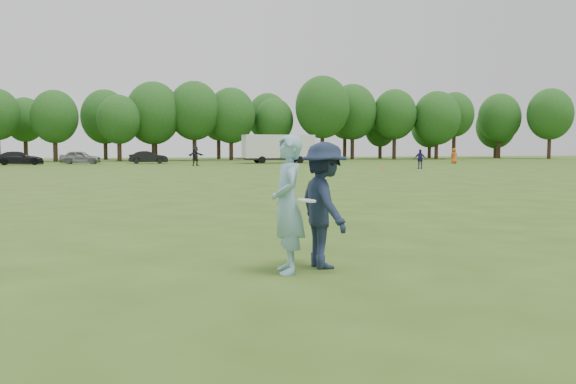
% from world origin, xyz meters
% --- Properties ---
extents(ground, '(200.00, 200.00, 0.00)m').
position_xyz_m(ground, '(0.00, 0.00, 0.00)').
color(ground, '#324C15').
rests_on(ground, ground).
extents(thrower, '(0.55, 0.77, 2.01)m').
position_xyz_m(thrower, '(0.46, 0.28, 1.01)').
color(thrower, '#80B1C7').
rests_on(thrower, ground).
extents(defender, '(0.81, 1.29, 1.91)m').
position_xyz_m(defender, '(1.10, 0.52, 0.96)').
color(defender, '#1B253C').
rests_on(defender, ground).
extents(player_far_b, '(0.97, 0.96, 1.65)m').
position_xyz_m(player_far_b, '(22.64, 38.17, 0.82)').
color(player_far_b, navy).
rests_on(player_far_b, ground).
extents(player_far_c, '(0.92, 0.68, 1.71)m').
position_xyz_m(player_far_c, '(34.04, 51.83, 0.86)').
color(player_far_c, '#D35718').
rests_on(player_far_c, ground).
extents(player_far_d, '(1.85, 1.28, 1.92)m').
position_xyz_m(player_far_d, '(5.42, 51.18, 0.96)').
color(player_far_d, black).
rests_on(player_far_d, ground).
extents(car_d, '(4.89, 2.36, 1.37)m').
position_xyz_m(car_d, '(-11.56, 59.14, 0.69)').
color(car_d, black).
rests_on(car_d, ground).
extents(car_e, '(4.42, 2.22, 1.45)m').
position_xyz_m(car_e, '(-5.73, 60.89, 0.72)').
color(car_e, gray).
rests_on(car_e, ground).
extents(car_f, '(4.26, 1.62, 1.39)m').
position_xyz_m(car_f, '(1.39, 60.40, 0.69)').
color(car_f, black).
rests_on(car_f, ground).
extents(field_cone, '(0.28, 0.28, 0.30)m').
position_xyz_m(field_cone, '(19.66, 38.90, 0.15)').
color(field_cone, '#E0590B').
rests_on(field_cone, ground).
extents(disc_in_play, '(0.28, 0.28, 0.06)m').
position_xyz_m(disc_in_play, '(0.68, 0.05, 1.08)').
color(disc_in_play, white).
rests_on(disc_in_play, ground).
extents(cargo_trailer, '(9.00, 2.75, 3.20)m').
position_xyz_m(cargo_trailer, '(15.72, 58.73, 1.78)').
color(cargo_trailer, white).
rests_on(cargo_trailer, ground).
extents(treeline, '(130.35, 18.39, 11.74)m').
position_xyz_m(treeline, '(2.81, 76.90, 6.26)').
color(treeline, '#332114').
rests_on(treeline, ground).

